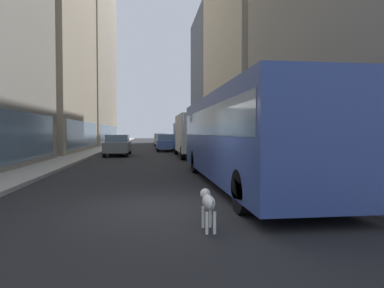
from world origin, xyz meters
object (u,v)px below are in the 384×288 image
at_px(transit_bus, 241,133).
at_px(car_silver_sedan, 161,140).
at_px(dalmatian_dog, 208,202).
at_px(car_white_van, 159,139).
at_px(box_truck, 193,134).
at_px(car_red_coupe, 177,141).
at_px(car_blue_hatchback, 166,143).
at_px(car_grey_wagon, 118,145).

xyz_separation_m(transit_bus, car_silver_sedan, (-1.60, 33.09, -0.95)).
bearing_deg(car_silver_sedan, dalmatian_dog, -90.75).
bearing_deg(car_white_van, dalmatian_dog, -90.61).
height_order(transit_bus, box_truck, same).
distance_m(car_silver_sedan, car_white_van, 8.43).
bearing_deg(car_red_coupe, dalmatian_dog, -93.72).
height_order(transit_bus, car_blue_hatchback, transit_bus).
bearing_deg(car_red_coupe, car_blue_hatchback, -104.64).
bearing_deg(transit_bus, car_red_coupe, 90.00).
relative_size(transit_bus, box_truck, 1.54).
bearing_deg(car_grey_wagon, box_truck, -21.56).
distance_m(transit_bus, car_blue_hatchback, 21.07).
xyz_separation_m(car_red_coupe, dalmatian_dog, (-2.10, -32.36, -0.31)).
xyz_separation_m(transit_bus, car_blue_hatchback, (-1.60, 20.99, -0.95)).
height_order(transit_bus, car_red_coupe, transit_bus).
relative_size(car_red_coupe, car_silver_sedan, 0.91).
bearing_deg(transit_bus, car_white_van, 92.21).
height_order(transit_bus, car_white_van, transit_bus).
bearing_deg(transit_bus, car_silver_sedan, 92.77).
xyz_separation_m(car_grey_wagon, car_silver_sedan, (4.00, 17.86, -0.00)).
bearing_deg(car_grey_wagon, transit_bus, -69.81).
bearing_deg(car_silver_sedan, transit_bus, -87.23).
distance_m(car_red_coupe, car_white_van, 14.49).
xyz_separation_m(car_silver_sedan, box_truck, (1.60, -20.07, 0.84)).
xyz_separation_m(car_grey_wagon, dalmatian_dog, (3.50, -20.48, -0.31)).
height_order(car_red_coupe, box_truck, box_truck).
distance_m(transit_bus, car_grey_wagon, 16.26).
relative_size(box_truck, dalmatian_dog, 7.79).
distance_m(car_red_coupe, box_truck, 14.12).
bearing_deg(box_truck, car_silver_sedan, 94.56).
relative_size(car_grey_wagon, car_silver_sedan, 1.05).
height_order(car_grey_wagon, dalmatian_dog, car_grey_wagon).
bearing_deg(car_blue_hatchback, car_white_van, 90.00).
bearing_deg(transit_bus, dalmatian_dog, -111.84).
relative_size(car_blue_hatchback, dalmatian_dog, 4.76).
relative_size(transit_bus, car_red_coupe, 2.79).
relative_size(car_grey_wagon, box_truck, 0.63).
distance_m(car_blue_hatchback, dalmatian_dog, 26.24).
bearing_deg(box_truck, car_red_coupe, 90.00).
distance_m(car_white_van, box_truck, 28.55).
height_order(car_red_coupe, dalmatian_dog, car_red_coupe).
height_order(car_silver_sedan, dalmatian_dog, car_silver_sedan).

